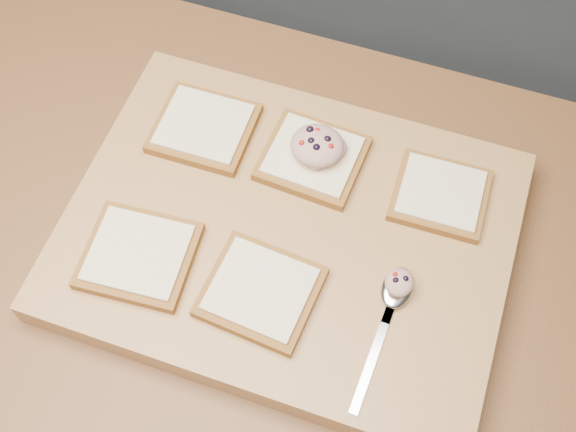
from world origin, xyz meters
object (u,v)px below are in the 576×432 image
Objects in this scene: bread_far_center at (313,158)px; spoon at (394,298)px; tuna_salad_dollop at (317,145)px; cutting_board at (288,235)px.

bread_far_center is 0.70× the size of spoon.
tuna_salad_dollop is at bearing 132.91° from spoon.
bread_far_center is 0.03m from tuna_salad_dollop.
cutting_board is at bearing 161.12° from spoon.
cutting_board is at bearing -91.32° from tuna_salad_dollop.
cutting_board is 0.12m from tuna_salad_dollop.
tuna_salad_dollop is 0.37× the size of spoon.
spoon is (0.15, -0.15, -0.00)m from bread_far_center.
cutting_board is at bearing -89.13° from bread_far_center.
spoon is (0.14, -0.05, 0.03)m from cutting_board.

